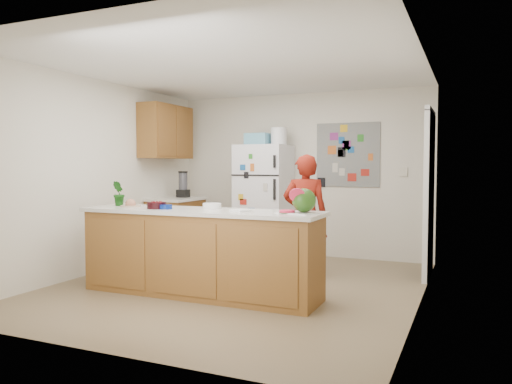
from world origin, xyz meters
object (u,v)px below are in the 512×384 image
at_px(watermelon, 304,200).
at_px(cherry_bowl, 157,205).
at_px(person, 305,215).
at_px(refrigerator, 264,201).

height_order(watermelon, cherry_bowl, watermelon).
xyz_separation_m(person, watermelon, (0.41, -1.32, 0.28)).
bearing_deg(person, watermelon, 91.01).
bearing_deg(person, cherry_bowl, 32.75).
distance_m(watermelon, cherry_bowl, 1.66).
bearing_deg(refrigerator, cherry_bowl, -95.63).
xyz_separation_m(person, cherry_bowl, (-1.24, -1.43, 0.19)).
relative_size(refrigerator, person, 1.11).
distance_m(refrigerator, person, 1.44).
distance_m(refrigerator, watermelon, 2.76).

